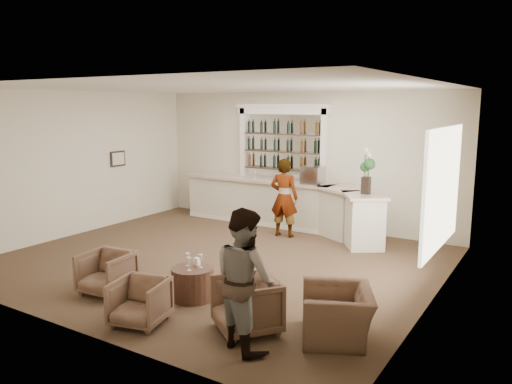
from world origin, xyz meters
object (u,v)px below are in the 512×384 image
Objects in this scene: guest at (245,279)px; flower_vase at (367,168)px; espresso_machine at (313,175)px; sommelier at (284,198)px; cocktail_table at (193,283)px; armchair_far at (337,313)px; armchair_right at (246,305)px; bar_counter at (285,205)px; armchair_center at (140,302)px; armchair_left at (107,273)px.

flower_vase is at bearing -61.72° from guest.
sommelier is at bearing -111.38° from espresso_machine.
espresso_machine is (-0.26, 4.80, 1.10)m from cocktail_table.
flower_vase reaches higher than armchair_far.
armchair_right is 1.69× the size of espresso_machine.
bar_counter is at bearing 165.49° from flower_vase.
cocktail_table is at bearing -117.35° from armchair_far.
armchair_center is at bearing -84.00° from espresso_machine.
guest is at bearing -5.74° from armchair_center.
bar_counter is at bearing -171.36° from armchair_far.
cocktail_table is at bearing -78.41° from bar_counter.
armchair_right is at bearing -69.57° from espresso_machine.
espresso_machine is (-1.80, 5.67, 0.47)m from guest.
armchair_center is at bearing -93.15° from armchair_far.
guest is (2.52, -5.66, 0.31)m from bar_counter.
bar_counter is 7.68× the size of armchair_left.
armchair_far is 1.05× the size of flower_vase.
espresso_machine is at bearing 143.75° from armchair_right.
armchair_far is at bearing 9.60° from armchair_center.
sommelier is (0.37, -0.73, 0.33)m from bar_counter.
sommelier is (-0.61, 4.05, 0.65)m from cocktail_table.
sommelier is 2.02m from flower_vase.
sommelier reaches higher than guest.
armchair_right is 0.80× the size of armchair_far.
armchair_right is (2.64, 0.03, 0.03)m from armchair_left.
bar_counter reaches higher than armchair_right.
flower_vase is at bearing 55.86° from armchair_left.
armchair_right is (-0.22, 0.37, -0.52)m from guest.
cocktail_table is at bearing -106.51° from flower_vase.
cocktail_table is 2.41m from armchair_far.
espresso_machine is at bearing 73.04° from armchair_left.
armchair_center is 5.62m from flower_vase.
bar_counter is at bearing 80.62° from armchair_left.
guest reaches higher than armchair_center.
armchair_right is at bearing -34.47° from guest.
espresso_machine is at bearing 93.11° from cocktail_table.
armchair_far is at bearing -0.82° from cocktail_table.
sommelier is at bearing -170.00° from armchair_far.
armchair_far is at bearing 1.95° from armchair_left.
sommelier is at bearing 150.13° from armchair_right.
armchair_left is 0.78× the size of flower_vase.
armchair_right reaches higher than armchair_far.
armchair_center is 0.70× the size of armchair_far.
espresso_machine is (-0.22, 5.89, 1.03)m from armchair_center.
flower_vase is at bearing 128.05° from armchair_right.
bar_counter is 6.20m from guest.
espresso_machine is 0.50× the size of flower_vase.
armchair_right is at bearing 106.05° from sommelier.
guest reaches higher than armchair_left.
cocktail_table is 0.94× the size of armchair_center.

